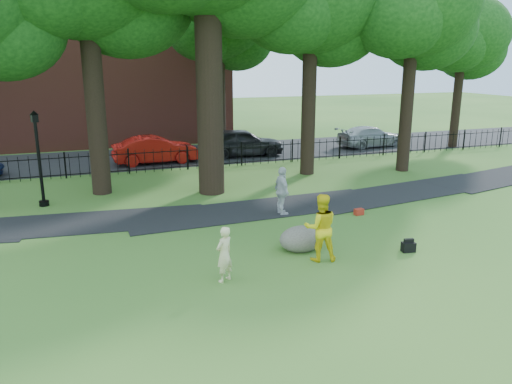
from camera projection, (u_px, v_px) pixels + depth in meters
name	position (u px, v px, depth m)	size (l,w,h in m)	color
ground	(270.00, 248.00, 15.34)	(120.00, 120.00, 0.00)	#326222
footpath	(258.00, 210.00, 19.22)	(36.00, 2.60, 0.03)	black
street	(174.00, 156.00, 29.90)	(80.00, 7.00, 0.02)	black
iron_fence	(187.00, 158.00, 26.11)	(44.00, 0.04, 1.20)	black
brick_building	(91.00, 54.00, 34.34)	(18.00, 8.00, 12.00)	brown
woman	(224.00, 254.00, 12.85)	(0.54, 0.36, 1.49)	beige
man	(321.00, 227.00, 14.16)	(0.96, 0.74, 1.97)	yellow
pedestrian	(282.00, 191.00, 18.37)	(1.07, 0.44, 1.82)	silver
boulder	(301.00, 237.00, 15.09)	(1.36, 1.02, 0.79)	#615E50
lamppost	(39.00, 160.00, 19.26)	(0.37, 0.37, 3.75)	black
backpack	(408.00, 247.00, 14.98)	(0.39, 0.25, 0.29)	black
red_bag	(359.00, 212.00, 18.55)	(0.34, 0.21, 0.23)	#A02617
red_sedan	(155.00, 150.00, 27.63)	(1.62, 4.63, 1.53)	#9E110C
grey_car	(242.00, 142.00, 29.68)	(1.97, 4.91, 1.67)	black
silver_car	(370.00, 137.00, 32.93)	(1.91, 4.69, 1.36)	#9DA2A6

